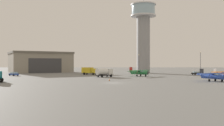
# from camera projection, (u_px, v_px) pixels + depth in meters

# --- Properties ---
(ground_plane) EXTENTS (400.00, 400.00, 0.00)m
(ground_plane) POSITION_uv_depth(u_px,v_px,m) (113.00, 83.00, 57.55)
(ground_plane) COLOR slate
(control_tower) EXTENTS (11.90, 11.90, 36.59)m
(control_tower) POSITION_uv_depth(u_px,v_px,m) (143.00, 31.00, 114.28)
(control_tower) COLOR gray
(control_tower) RESTS_ON ground_plane
(hangar) EXTENTS (35.86, 33.08, 10.29)m
(hangar) POSITION_uv_depth(u_px,v_px,m) (40.00, 62.00, 123.41)
(hangar) COLOR gray
(hangar) RESTS_ON ground_plane
(airplane_blue) EXTENTS (10.28, 8.24, 3.21)m
(airplane_blue) POSITION_uv_depth(u_px,v_px,m) (213.00, 76.00, 62.16)
(airplane_blue) COLOR #2847A8
(airplane_blue) RESTS_ON ground_plane
(airplane_green) EXTENTS (8.63, 9.37, 3.24)m
(airplane_green) POSITION_uv_depth(u_px,v_px,m) (139.00, 72.00, 85.97)
(airplane_green) COLOR #287A42
(airplane_green) RESTS_ON ground_plane
(airplane_orange) EXTENTS (9.39, 7.47, 2.87)m
(airplane_orange) POSITION_uv_depth(u_px,v_px,m) (223.00, 73.00, 79.13)
(airplane_orange) COLOR orange
(airplane_orange) RESTS_ON ground_plane
(truck_fuel_tanker_white) EXTENTS (6.05, 5.49, 3.04)m
(truck_fuel_tanker_white) POSITION_uv_depth(u_px,v_px,m) (104.00, 72.00, 81.39)
(truck_fuel_tanker_white) COLOR #38383D
(truck_fuel_tanker_white) RESTS_ON ground_plane
(truck_box_yellow) EXTENTS (6.83, 5.12, 2.95)m
(truck_box_yellow) POSITION_uv_depth(u_px,v_px,m) (89.00, 71.00, 97.25)
(truck_box_yellow) COLOR #38383D
(truck_box_yellow) RESTS_ON ground_plane
(car_blue) EXTENTS (4.32, 4.04, 1.37)m
(car_blue) POSITION_uv_depth(u_px,v_px,m) (14.00, 74.00, 89.88)
(car_blue) COLOR #2847A8
(car_blue) RESTS_ON ground_plane
(car_black) EXTENTS (4.40, 2.94, 1.37)m
(car_black) POSITION_uv_depth(u_px,v_px,m) (197.00, 73.00, 96.49)
(car_black) COLOR black
(car_black) RESTS_ON ground_plane
(light_post_north) EXTENTS (0.44, 0.44, 10.03)m
(light_post_north) POSITION_uv_depth(u_px,v_px,m) (200.00, 61.00, 110.99)
(light_post_north) COLOR #38383D
(light_post_north) RESTS_ON ground_plane
(light_post_centre) EXTENTS (0.44, 0.44, 8.46)m
(light_post_centre) POSITION_uv_depth(u_px,v_px,m) (139.00, 62.00, 103.39)
(light_post_centre) COLOR #38383D
(light_post_centre) RESTS_ON ground_plane
(traffic_cone_near_left) EXTENTS (0.36, 0.36, 0.70)m
(traffic_cone_near_left) POSITION_uv_depth(u_px,v_px,m) (109.00, 79.00, 64.41)
(traffic_cone_near_left) COLOR black
(traffic_cone_near_left) RESTS_ON ground_plane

